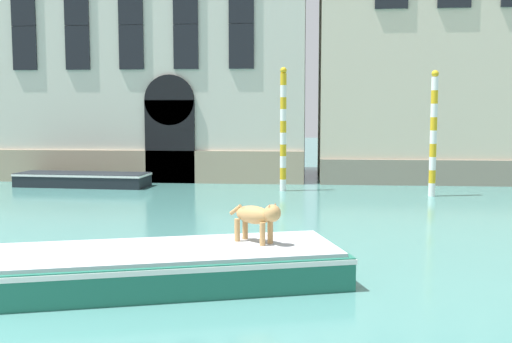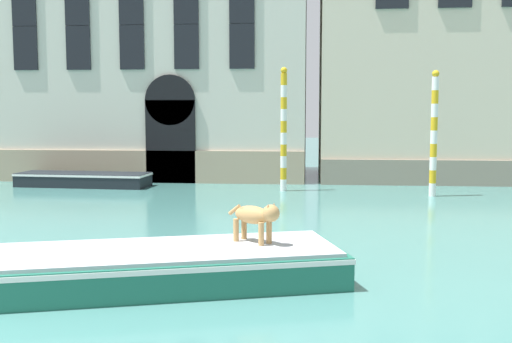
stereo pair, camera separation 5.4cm
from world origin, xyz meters
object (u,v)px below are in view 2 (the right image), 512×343
(dog_on_deck, at_px, (256,216))
(mooring_pole_1, at_px, (284,129))
(boat_foreground, at_px, (136,267))
(boat_moored_near_palazzo, at_px, (83,179))
(mooring_pole_0, at_px, (434,133))

(dog_on_deck, bearing_deg, mooring_pole_1, 123.55)
(boat_foreground, xyz_separation_m, mooring_pole_1, (1.91, 12.07, 1.91))
(boat_foreground, xyz_separation_m, boat_moored_near_palazzo, (-5.80, 12.71, -0.05))
(boat_moored_near_palazzo, bearing_deg, dog_on_deck, -53.41)
(boat_moored_near_palazzo, bearing_deg, boat_foreground, -61.58)
(mooring_pole_1, bearing_deg, dog_on_deck, -89.96)
(dog_on_deck, height_order, boat_moored_near_palazzo, dog_on_deck)
(boat_moored_near_palazzo, bearing_deg, mooring_pole_1, -0.85)
(mooring_pole_0, bearing_deg, mooring_pole_1, 169.50)
(dog_on_deck, bearing_deg, boat_foreground, -126.92)
(mooring_pole_0, relative_size, mooring_pole_1, 0.96)
(mooring_pole_0, bearing_deg, dog_on_deck, -115.93)
(boat_foreground, bearing_deg, mooring_pole_1, 64.56)
(boat_moored_near_palazzo, distance_m, mooring_pole_0, 13.03)
(mooring_pole_1, bearing_deg, boat_moored_near_palazzo, 175.25)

